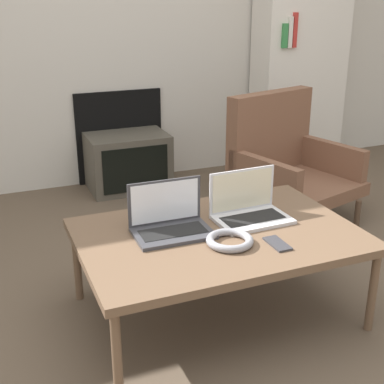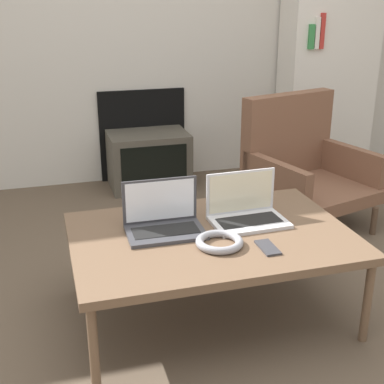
# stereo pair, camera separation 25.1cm
# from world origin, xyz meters

# --- Properties ---
(ground_plane) EXTENTS (14.00, 14.00, 0.00)m
(ground_plane) POSITION_xyz_m (0.00, 0.00, 0.00)
(ground_plane) COLOR brown
(wall_back) EXTENTS (7.00, 0.08, 2.60)m
(wall_back) POSITION_xyz_m (0.00, 2.20, 1.29)
(wall_back) COLOR beige
(wall_back) RESTS_ON ground_plane
(table) EXTENTS (1.18, 0.80, 0.40)m
(table) POSITION_xyz_m (0.00, 0.22, 0.37)
(table) COLOR brown
(table) RESTS_ON ground_plane
(laptop_left) EXTENTS (0.33, 0.22, 0.21)m
(laptop_left) POSITION_xyz_m (-0.19, 0.31, 0.45)
(laptop_left) COLOR #38383D
(laptop_left) RESTS_ON table
(laptop_right) EXTENTS (0.34, 0.23, 0.21)m
(laptop_right) POSITION_xyz_m (0.19, 0.31, 0.45)
(laptop_right) COLOR silver
(laptop_right) RESTS_ON table
(headphones) EXTENTS (0.19, 0.19, 0.03)m
(headphones) POSITION_xyz_m (-0.01, 0.10, 0.42)
(headphones) COLOR gray
(headphones) RESTS_ON table
(phone) EXTENTS (0.06, 0.14, 0.01)m
(phone) POSITION_xyz_m (0.17, 0.03, 0.41)
(phone) COLOR #333338
(phone) RESTS_ON table
(tv) EXTENTS (0.57, 0.40, 0.40)m
(tv) POSITION_xyz_m (0.08, 1.95, 0.20)
(tv) COLOR #4C473D
(tv) RESTS_ON ground_plane
(armchair) EXTENTS (0.80, 0.77, 0.77)m
(armchair) POSITION_xyz_m (0.88, 1.12, 0.36)
(armchair) COLOR brown
(armchair) RESTS_ON ground_plane
(bookshelf) EXTENTS (0.71, 0.32, 1.76)m
(bookshelf) POSITION_xyz_m (1.52, 2.00, 0.88)
(bookshelf) COLOR silver
(bookshelf) RESTS_ON ground_plane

